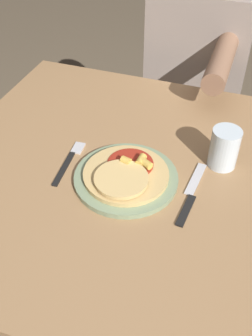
% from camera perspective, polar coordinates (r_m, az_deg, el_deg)
% --- Properties ---
extents(ground_plane, '(8.00, 8.00, 0.00)m').
position_cam_1_polar(ground_plane, '(1.59, 1.85, -20.96)').
color(ground_plane, brown).
extents(dining_table, '(1.08, 0.94, 0.74)m').
position_cam_1_polar(dining_table, '(1.06, 2.59, -5.30)').
color(dining_table, '#9E754C').
rests_on(dining_table, ground_plane).
extents(plate, '(0.26, 0.26, 0.01)m').
position_cam_1_polar(plate, '(0.97, -0.00, -1.45)').
color(plate, gray).
rests_on(plate, dining_table).
extents(pizza, '(0.21, 0.21, 0.04)m').
position_cam_1_polar(pizza, '(0.95, -0.03, -0.87)').
color(pizza, tan).
rests_on(pizza, plate).
extents(fork, '(0.03, 0.18, 0.00)m').
position_cam_1_polar(fork, '(1.04, -8.15, 1.19)').
color(fork, black).
rests_on(fork, dining_table).
extents(knife, '(0.03, 0.22, 0.00)m').
position_cam_1_polar(knife, '(0.95, 9.43, -3.72)').
color(knife, black).
rests_on(knife, dining_table).
extents(drinking_glass, '(0.07, 0.07, 0.11)m').
position_cam_1_polar(drinking_glass, '(1.01, 14.07, 2.82)').
color(drinking_glass, silver).
rests_on(drinking_glass, dining_table).
extents(person_diner, '(0.37, 0.52, 1.16)m').
position_cam_1_polar(person_diner, '(1.61, 10.23, 14.09)').
color(person_diner, '#2D2D38').
rests_on(person_diner, ground_plane).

